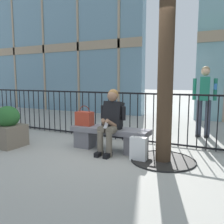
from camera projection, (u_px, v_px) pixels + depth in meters
ground_plane at (110, 150)px, 4.74m from camera, size 60.00×60.00×0.00m
stone_bench at (110, 137)px, 4.71m from camera, size 1.60×0.44×0.45m
seated_person_with_phone at (111, 119)px, 4.50m from camera, size 0.52×0.66×1.21m
handbag_on_bench at (85, 118)px, 4.91m from camera, size 0.35×0.20×0.41m
shopping_bag at (138, 149)px, 4.09m from camera, size 0.28×0.13×0.50m
bystander_at_railing at (204, 96)px, 5.73m from camera, size 0.55×0.40×1.71m
plaza_railing at (126, 116)px, 5.40m from camera, size 8.89×0.04×1.11m
planter at (8, 128)px, 4.95m from camera, size 0.57×0.57×0.85m
building_facade_left at (45, 11)px, 10.88m from camera, size 9.55×0.43×9.00m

